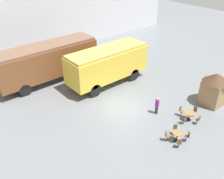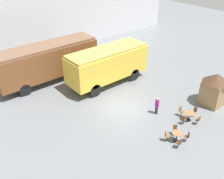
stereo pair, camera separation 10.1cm
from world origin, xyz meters
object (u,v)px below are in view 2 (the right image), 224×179
at_px(cafe_table_mid, 177,135).
at_px(cafe_chair_0, 195,111).
at_px(passenger_coach_wooden, 47,60).
at_px(cafe_table_near, 189,114).
at_px(ticket_kiosk, 215,88).
at_px(visitor_person, 157,105).
at_px(passenger_coach_vintage, 107,63).

distance_m(cafe_table_mid, cafe_chair_0, 3.74).
height_order(passenger_coach_wooden, cafe_table_near, passenger_coach_wooden).
xyz_separation_m(cafe_chair_0, ticket_kiosk, (2.80, 0.12, 1.16)).
distance_m(passenger_coach_wooden, cafe_chair_0, 14.91).
bearing_deg(passenger_coach_wooden, visitor_person, -69.47).
xyz_separation_m(cafe_table_mid, ticket_kiosk, (6.40, 1.10, 1.10)).
bearing_deg(ticket_kiosk, cafe_table_mid, -170.22).
height_order(passenger_coach_vintage, cafe_table_near, passenger_coach_vintage).
height_order(cafe_table_near, cafe_chair_0, cafe_chair_0).
relative_size(passenger_coach_vintage, cafe_table_mid, 10.97).
relative_size(cafe_table_mid, visitor_person, 0.49).
bearing_deg(passenger_coach_wooden, ticket_kiosk, -55.48).
distance_m(passenger_coach_wooden, ticket_kiosk, 16.11).
height_order(passenger_coach_vintage, cafe_chair_0, passenger_coach_vintage).
distance_m(cafe_chair_0, visitor_person, 3.14).
height_order(passenger_coach_wooden, passenger_coach_vintage, passenger_coach_wooden).
xyz_separation_m(cafe_table_near, cafe_chair_0, (0.80, 0.04, -0.05)).
bearing_deg(cafe_table_mid, cafe_chair_0, 15.27).
bearing_deg(visitor_person, passenger_coach_vintage, 88.53).
relative_size(cafe_table_near, visitor_person, 0.55).
xyz_separation_m(passenger_coach_vintage, cafe_table_near, (1.18, -9.11, -1.66)).
relative_size(passenger_coach_wooden, ticket_kiosk, 3.49).
bearing_deg(passenger_coach_vintage, cafe_chair_0, -77.67).
bearing_deg(cafe_chair_0, visitor_person, -49.45).
xyz_separation_m(cafe_table_near, ticket_kiosk, (3.60, 0.16, 1.11)).
relative_size(passenger_coach_vintage, cafe_chair_0, 9.63).
distance_m(passenger_coach_wooden, passenger_coach_vintage, 6.12).
relative_size(cafe_chair_0, ticket_kiosk, 0.29).
xyz_separation_m(cafe_table_mid, visitor_person, (1.45, 3.24, 0.27)).
relative_size(visitor_person, ticket_kiosk, 0.52).
bearing_deg(cafe_chair_0, cafe_table_mid, 12.14).
height_order(cafe_table_near, visitor_person, visitor_person).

